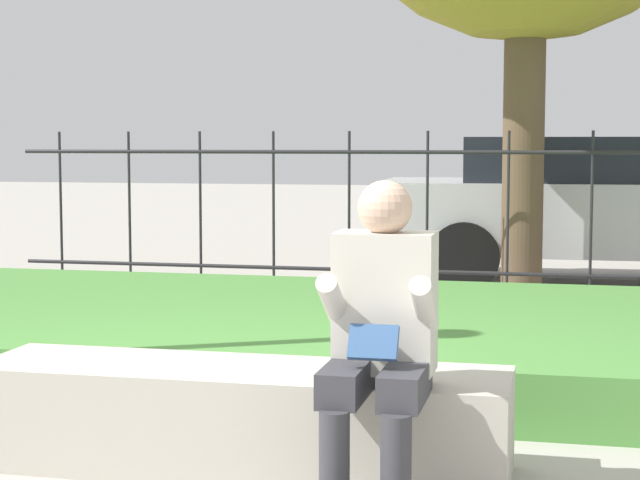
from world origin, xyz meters
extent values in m
plane|color=#A8A399|center=(0.00, 0.00, 0.00)|extent=(60.00, 60.00, 0.00)
cube|color=#B7B2A3|center=(0.14, 0.00, 0.22)|extent=(2.26, 0.59, 0.44)
cube|color=gray|center=(0.14, 0.00, 0.04)|extent=(2.17, 0.54, 0.08)
cylinder|color=#38383D|center=(0.68, -0.63, 0.26)|extent=(0.11, 0.11, 0.35)
cube|color=#38383D|center=(0.68, -0.42, 0.50)|extent=(0.15, 0.42, 0.13)
cylinder|color=#38383D|center=(0.90, -0.63, 0.26)|extent=(0.11, 0.11, 0.35)
cube|color=#38383D|center=(0.90, -0.42, 0.50)|extent=(0.15, 0.42, 0.13)
cube|color=beige|center=(0.79, -0.21, 0.77)|extent=(0.38, 0.24, 0.54)
sphere|color=#DBB293|center=(0.79, -0.23, 1.13)|extent=(0.21, 0.21, 0.21)
cylinder|color=beige|center=(0.62, -0.37, 0.79)|extent=(0.08, 0.29, 0.24)
cylinder|color=beige|center=(0.97, -0.37, 0.79)|extent=(0.08, 0.29, 0.24)
cube|color=#335689|center=(0.79, -0.47, 0.66)|extent=(0.18, 0.09, 0.13)
cube|color=#4C893D|center=(0.00, 2.33, 0.16)|extent=(8.68, 3.26, 0.32)
cylinder|color=#232326|center=(0.00, 4.68, 0.30)|extent=(6.68, 0.03, 0.03)
cylinder|color=#232326|center=(0.00, 4.68, 1.30)|extent=(6.68, 0.03, 0.03)
cylinder|color=#232326|center=(-3.01, 4.68, 0.74)|extent=(0.02, 0.02, 1.48)
cylinder|color=#232326|center=(-2.34, 4.68, 0.74)|extent=(0.02, 0.02, 1.48)
cylinder|color=#232326|center=(-1.67, 4.68, 0.74)|extent=(0.02, 0.02, 1.48)
cylinder|color=#232326|center=(-1.00, 4.68, 0.74)|extent=(0.02, 0.02, 1.48)
cylinder|color=#232326|center=(-0.33, 4.68, 0.74)|extent=(0.02, 0.02, 1.48)
cylinder|color=#232326|center=(0.33, 4.68, 0.74)|extent=(0.02, 0.02, 1.48)
cylinder|color=#232326|center=(1.00, 4.68, 0.74)|extent=(0.02, 0.02, 1.48)
cylinder|color=#232326|center=(1.67, 4.68, 0.74)|extent=(0.02, 0.02, 1.48)
cube|color=#B7B7BC|center=(1.95, 6.45, 0.67)|extent=(4.58, 1.87, 0.68)
cube|color=black|center=(1.76, 6.45, 1.22)|extent=(2.54, 1.60, 0.43)
cylinder|color=black|center=(0.57, 5.56, 0.33)|extent=(0.66, 0.22, 0.66)
cylinder|color=black|center=(0.52, 7.26, 0.33)|extent=(0.66, 0.22, 0.66)
cylinder|color=brown|center=(1.10, 5.09, 1.53)|extent=(0.35, 0.35, 3.05)
camera|label=1|loc=(1.46, -4.24, 1.38)|focal=60.00mm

